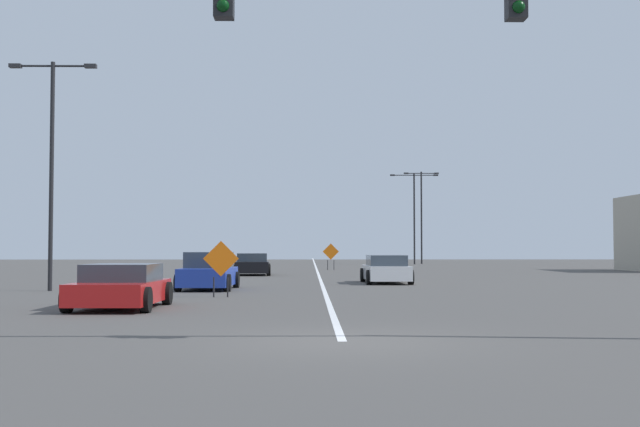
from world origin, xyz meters
The scene contains 12 objects.
ground centered at (0.00, 0.00, 0.00)m, with size 184.55×184.55×0.00m, color #4C4947.
road_centre_stripe centered at (0.00, 51.27, 0.00)m, with size 0.16×102.53×0.01m.
traffic_signal_assembly centered at (2.90, -0.01, 5.51)m, with size 15.37×0.44×7.14m.
street_lamp_mid_left centered at (-10.13, 16.01, 5.00)m, with size 3.24×0.24×8.53m.
street_lamp_near_left centered at (10.44, 64.18, 5.26)m, with size 3.41×0.24×9.00m.
street_lamp_far_left centered at (9.43, 61.91, 5.15)m, with size 4.57×0.24×8.61m.
construction_sign_left_lane centered at (-3.42, 12.24, 1.14)m, with size 1.15×0.11×1.82m.
construction_sign_median_near centered at (0.99, 43.12, 1.20)m, with size 1.16×0.06×1.89m.
car_blue_far centered at (-4.40, 16.96, 0.67)m, with size 2.10×4.08×1.43m.
car_white_near centered at (2.89, 22.19, 0.60)m, with size 2.10×4.34×1.26m.
car_red_approaching centered at (-5.54, 7.53, 0.57)m, with size 2.20×4.03×1.17m.
car_black_distant centered at (-3.87, 32.90, 0.59)m, with size 2.31×4.26×1.26m.
Camera 1 is at (-0.57, -13.73, 1.61)m, focal length 44.95 mm.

